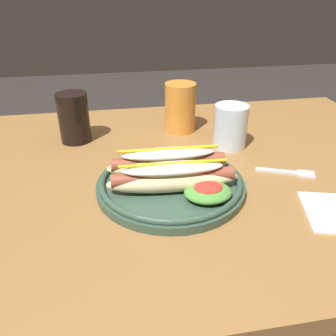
# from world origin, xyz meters

# --- Properties ---
(dining_table) EXTENTS (1.17, 0.81, 0.74)m
(dining_table) POSITION_xyz_m (0.00, 0.00, 0.63)
(dining_table) COLOR olive
(dining_table) RESTS_ON ground_plane
(hot_dog_plate) EXTENTS (0.29, 0.29, 0.08)m
(hot_dog_plate) POSITION_xyz_m (-0.04, -0.09, 0.77)
(hot_dog_plate) COLOR #334C3D
(hot_dog_plate) RESTS_ON dining_table
(fork) EXTENTS (0.12, 0.06, 0.00)m
(fork) POSITION_xyz_m (0.21, -0.07, 0.74)
(fork) COLOR silver
(fork) RESTS_ON dining_table
(soda_cup) EXTENTS (0.08, 0.08, 0.12)m
(soda_cup) POSITION_xyz_m (-0.24, 0.18, 0.80)
(soda_cup) COLOR black
(soda_cup) RESTS_ON dining_table
(water_cup) EXTENTS (0.08, 0.08, 0.10)m
(water_cup) POSITION_xyz_m (0.13, 0.09, 0.79)
(water_cup) COLOR silver
(water_cup) RESTS_ON dining_table
(extra_cup) EXTENTS (0.08, 0.08, 0.13)m
(extra_cup) POSITION_xyz_m (0.03, 0.21, 0.80)
(extra_cup) COLOR orange
(extra_cup) RESTS_ON dining_table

